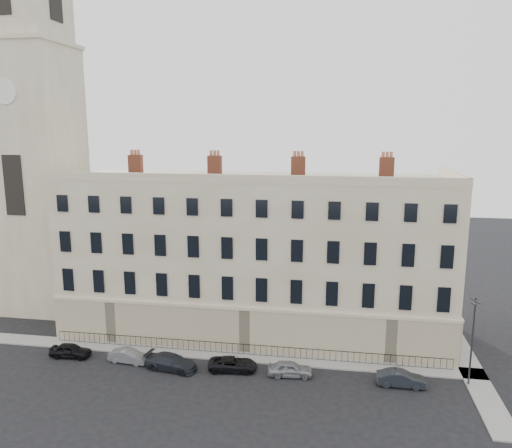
% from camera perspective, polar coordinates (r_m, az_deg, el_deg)
% --- Properties ---
extents(ground, '(160.00, 160.00, 0.00)m').
position_cam_1_polar(ground, '(39.86, 5.98, -18.65)').
color(ground, black).
rests_on(ground, ground).
extents(terrace, '(36.22, 12.22, 17.00)m').
position_cam_1_polar(terrace, '(48.75, 0.02, -3.44)').
color(terrace, '#BEAD8D').
rests_on(terrace, ground).
extents(church_tower, '(8.00, 8.13, 44.00)m').
position_cam_1_polar(church_tower, '(58.06, -24.04, 9.09)').
color(church_tower, '#BEAD8D').
rests_on(church_tower, ground).
extents(pavement_terrace, '(48.00, 2.00, 0.12)m').
position_cam_1_polar(pavement_terrace, '(45.74, -6.62, -14.46)').
color(pavement_terrace, gray).
rests_on(pavement_terrace, ground).
extents(pavement_east_return, '(2.00, 24.00, 0.12)m').
position_cam_1_polar(pavement_east_return, '(48.23, 22.71, -13.89)').
color(pavement_east_return, gray).
rests_on(pavement_east_return, ground).
extents(railings, '(35.00, 0.04, 0.96)m').
position_cam_1_polar(railings, '(45.02, -1.44, -14.12)').
color(railings, black).
rests_on(railings, ground).
extents(car_a, '(3.61, 1.58, 1.21)m').
position_cam_1_polar(car_a, '(47.51, -20.44, -13.38)').
color(car_a, black).
rests_on(car_a, ground).
extents(car_b, '(3.52, 1.52, 1.13)m').
position_cam_1_polar(car_b, '(45.13, -14.34, -14.41)').
color(car_b, slate).
rests_on(car_b, ground).
extents(car_c, '(4.64, 2.47, 1.28)m').
position_cam_1_polar(car_c, '(43.22, -9.65, -15.29)').
color(car_c, '#1F232A').
rests_on(car_c, ground).
extents(car_d, '(4.18, 2.25, 1.11)m').
position_cam_1_polar(car_d, '(42.56, -2.67, -15.70)').
color(car_d, black).
rests_on(car_d, ground).
extents(car_e, '(3.70, 1.78, 1.22)m').
position_cam_1_polar(car_e, '(41.78, 3.92, -16.17)').
color(car_e, gray).
rests_on(car_e, ground).
extents(car_f, '(3.72, 1.32, 1.22)m').
position_cam_1_polar(car_f, '(41.80, 16.25, -16.60)').
color(car_f, '#21262C').
rests_on(car_f, ground).
extents(streetlamp, '(0.64, 1.49, 7.17)m').
position_cam_1_polar(streetlamp, '(42.13, 23.48, -11.83)').
color(streetlamp, '#313237').
rests_on(streetlamp, ground).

